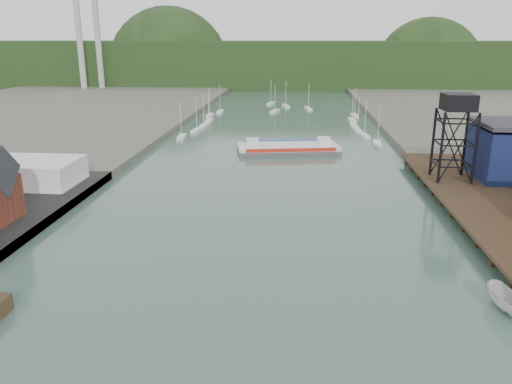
# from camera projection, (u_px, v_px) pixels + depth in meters

# --- Properties ---
(ground) EXTENTS (600.00, 600.00, 0.00)m
(ground) POSITION_uv_depth(u_px,v_px,m) (223.00, 374.00, 43.11)
(ground) COLOR #314D46
(ground) RESTS_ON ground
(east_pier) EXTENTS (14.00, 70.00, 2.45)m
(east_pier) POSITION_uv_depth(u_px,v_px,m) (484.00, 202.00, 82.42)
(east_pier) COLOR black
(east_pier) RESTS_ON ground
(white_shed) EXTENTS (18.00, 12.00, 4.50)m
(white_shed) POSITION_uv_depth(u_px,v_px,m) (29.00, 172.00, 93.09)
(white_shed) COLOR silver
(white_shed) RESTS_ON west_quay
(lift_tower) EXTENTS (6.50, 6.50, 16.00)m
(lift_tower) POSITION_uv_depth(u_px,v_px,m) (458.00, 108.00, 90.90)
(lift_tower) COLOR black
(lift_tower) RESTS_ON east_pier
(marina_sailboats) EXTENTS (57.71, 92.65, 0.90)m
(marina_sailboats) POSITION_uv_depth(u_px,v_px,m) (281.00, 120.00, 174.81)
(marina_sailboats) COLOR silver
(marina_sailboats) RESTS_ON ground
(smokestacks) EXTENTS (11.20, 8.20, 60.00)m
(smokestacks) POSITION_uv_depth(u_px,v_px,m) (88.00, 34.00, 264.07)
(smokestacks) COLOR #A9A8A3
(smokestacks) RESTS_ON ground
(distant_hills) EXTENTS (500.00, 120.00, 80.00)m
(distant_hills) POSITION_uv_depth(u_px,v_px,m) (284.00, 66.00, 327.24)
(distant_hills) COLOR black
(distant_hills) RESTS_ON ground
(chain_ferry) EXTENTS (26.66, 14.24, 3.65)m
(chain_ferry) POSITION_uv_depth(u_px,v_px,m) (288.00, 148.00, 126.58)
(chain_ferry) COLOR #4E4E50
(chain_ferry) RESTS_ON ground
(motorboat) EXTENTS (3.22, 6.76, 2.52)m
(motorboat) POSITION_uv_depth(u_px,v_px,m) (507.00, 301.00, 52.48)
(motorboat) COLOR silver
(motorboat) RESTS_ON ground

